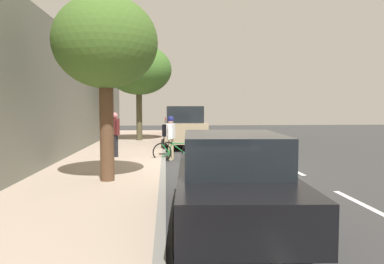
{
  "coord_description": "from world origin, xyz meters",
  "views": [
    {
      "loc": [
        1.45,
        12.02,
        1.96
      ],
      "look_at": [
        0.41,
        -2.68,
        0.97
      ],
      "focal_mm": 35.01,
      "sensor_mm": 36.0,
      "label": 1
    }
  ],
  "objects_px": {
    "parked_suv_red_nearest": "(179,121)",
    "cyclist_with_backpack": "(170,133)",
    "parked_sedan_black_mid": "(232,180)",
    "pedestrian_on_phone": "(115,132)",
    "bicycle_at_curb": "(176,151)",
    "street_tree_near_cyclist": "(139,70)",
    "parked_suv_tan_second": "(184,126)",
    "street_tree_mid_block": "(106,44)"
  },
  "relations": [
    {
      "from": "bicycle_at_curb",
      "to": "street_tree_near_cyclist",
      "type": "bearing_deg",
      "value": -75.95
    },
    {
      "from": "parked_sedan_black_mid",
      "to": "cyclist_with_backpack",
      "type": "height_order",
      "value": "cyclist_with_backpack"
    },
    {
      "from": "parked_sedan_black_mid",
      "to": "pedestrian_on_phone",
      "type": "distance_m",
      "value": 8.28
    },
    {
      "from": "parked_suv_tan_second",
      "to": "street_tree_near_cyclist",
      "type": "relative_size",
      "value": 0.91
    },
    {
      "from": "cyclist_with_backpack",
      "to": "street_tree_near_cyclist",
      "type": "xyz_separation_m",
      "value": [
        1.6,
        -6.81,
        2.98
      ]
    },
    {
      "from": "street_tree_near_cyclist",
      "to": "pedestrian_on_phone",
      "type": "xyz_separation_m",
      "value": [
        0.41,
        6.81,
        -2.91
      ]
    },
    {
      "from": "street_tree_near_cyclist",
      "to": "parked_sedan_black_mid",
      "type": "bearing_deg",
      "value": 99.88
    },
    {
      "from": "parked_suv_red_nearest",
      "to": "cyclist_with_backpack",
      "type": "xyz_separation_m",
      "value": [
        0.74,
        11.14,
        -0.05
      ]
    },
    {
      "from": "cyclist_with_backpack",
      "to": "pedestrian_on_phone",
      "type": "bearing_deg",
      "value": -0.11
    },
    {
      "from": "bicycle_at_curb",
      "to": "street_tree_mid_block",
      "type": "xyz_separation_m",
      "value": [
        1.82,
        4.04,
        3.11
      ]
    },
    {
      "from": "cyclist_with_backpack",
      "to": "parked_sedan_black_mid",
      "type": "bearing_deg",
      "value": 96.91
    },
    {
      "from": "parked_suv_tan_second",
      "to": "street_tree_mid_block",
      "type": "xyz_separation_m",
      "value": [
        2.32,
        9.03,
        2.45
      ]
    },
    {
      "from": "pedestrian_on_phone",
      "to": "street_tree_near_cyclist",
      "type": "bearing_deg",
      "value": -93.47
    },
    {
      "from": "parked_suv_red_nearest",
      "to": "street_tree_mid_block",
      "type": "xyz_separation_m",
      "value": [
        2.33,
        15.64,
        2.45
      ]
    },
    {
      "from": "parked_suv_tan_second",
      "to": "cyclist_with_backpack",
      "type": "height_order",
      "value": "parked_suv_tan_second"
    },
    {
      "from": "parked_suv_red_nearest",
      "to": "pedestrian_on_phone",
      "type": "relative_size",
      "value": 2.92
    },
    {
      "from": "parked_suv_red_nearest",
      "to": "parked_suv_tan_second",
      "type": "xyz_separation_m",
      "value": [
        0.02,
        6.61,
        0.0
      ]
    },
    {
      "from": "parked_suv_tan_second",
      "to": "bicycle_at_curb",
      "type": "relative_size",
      "value": 2.74
    },
    {
      "from": "parked_suv_red_nearest",
      "to": "street_tree_near_cyclist",
      "type": "distance_m",
      "value": 5.72
    },
    {
      "from": "cyclist_with_backpack",
      "to": "pedestrian_on_phone",
      "type": "height_order",
      "value": "pedestrian_on_phone"
    },
    {
      "from": "parked_suv_red_nearest",
      "to": "parked_suv_tan_second",
      "type": "relative_size",
      "value": 1.0
    },
    {
      "from": "bicycle_at_curb",
      "to": "parked_suv_red_nearest",
      "type": "bearing_deg",
      "value": -92.53
    },
    {
      "from": "street_tree_near_cyclist",
      "to": "pedestrian_on_phone",
      "type": "height_order",
      "value": "street_tree_near_cyclist"
    },
    {
      "from": "bicycle_at_curb",
      "to": "pedestrian_on_phone",
      "type": "height_order",
      "value": "pedestrian_on_phone"
    },
    {
      "from": "cyclist_with_backpack",
      "to": "pedestrian_on_phone",
      "type": "relative_size",
      "value": 1.0
    },
    {
      "from": "cyclist_with_backpack",
      "to": "street_tree_near_cyclist",
      "type": "distance_m",
      "value": 7.61
    },
    {
      "from": "cyclist_with_backpack",
      "to": "street_tree_mid_block",
      "type": "bearing_deg",
      "value": 70.46
    },
    {
      "from": "parked_suv_tan_second",
      "to": "bicycle_at_curb",
      "type": "xyz_separation_m",
      "value": [
        0.5,
        5.0,
        -0.66
      ]
    },
    {
      "from": "street_tree_near_cyclist",
      "to": "street_tree_mid_block",
      "type": "height_order",
      "value": "street_tree_near_cyclist"
    },
    {
      "from": "street_tree_mid_block",
      "to": "pedestrian_on_phone",
      "type": "xyz_separation_m",
      "value": [
        0.41,
        -4.5,
        -2.43
      ]
    },
    {
      "from": "bicycle_at_curb",
      "to": "parked_suv_tan_second",
      "type": "bearing_deg",
      "value": -95.68
    },
    {
      "from": "parked_suv_red_nearest",
      "to": "cyclist_with_backpack",
      "type": "bearing_deg",
      "value": 86.21
    },
    {
      "from": "parked_suv_tan_second",
      "to": "cyclist_with_backpack",
      "type": "xyz_separation_m",
      "value": [
        0.72,
        4.54,
        -0.05
      ]
    },
    {
      "from": "parked_sedan_black_mid",
      "to": "street_tree_near_cyclist",
      "type": "height_order",
      "value": "street_tree_near_cyclist"
    },
    {
      "from": "parked_suv_red_nearest",
      "to": "cyclist_with_backpack",
      "type": "distance_m",
      "value": 11.17
    },
    {
      "from": "parked_suv_red_nearest",
      "to": "parked_sedan_black_mid",
      "type": "distance_m",
      "value": 18.88
    },
    {
      "from": "parked_suv_tan_second",
      "to": "pedestrian_on_phone",
      "type": "xyz_separation_m",
      "value": [
        2.73,
        4.53,
        0.02
      ]
    },
    {
      "from": "parked_suv_red_nearest",
      "to": "pedestrian_on_phone",
      "type": "xyz_separation_m",
      "value": [
        2.75,
        11.14,
        0.02
      ]
    },
    {
      "from": "parked_suv_red_nearest",
      "to": "street_tree_mid_block",
      "type": "distance_m",
      "value": 16.0
    },
    {
      "from": "street_tree_near_cyclist",
      "to": "street_tree_mid_block",
      "type": "xyz_separation_m",
      "value": [
        0.0,
        11.31,
        -0.48
      ]
    },
    {
      "from": "street_tree_near_cyclist",
      "to": "cyclist_with_backpack",
      "type": "bearing_deg",
      "value": 103.17
    },
    {
      "from": "parked_sedan_black_mid",
      "to": "pedestrian_on_phone",
      "type": "height_order",
      "value": "pedestrian_on_phone"
    }
  ]
}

